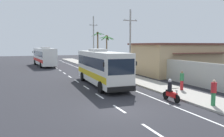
# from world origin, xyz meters

# --- Properties ---
(ground_plane) EXTENTS (160.00, 160.00, 0.00)m
(ground_plane) POSITION_xyz_m (0.00, 0.00, 0.00)
(ground_plane) COLOR #28282D
(sidewalk_kerb) EXTENTS (3.20, 90.00, 0.14)m
(sidewalk_kerb) POSITION_xyz_m (6.80, 10.00, 0.07)
(sidewalk_kerb) COLOR #A8A399
(sidewalk_kerb) RESTS_ON ground
(lane_markings) EXTENTS (3.90, 71.31, 0.01)m
(lane_markings) POSITION_xyz_m (2.36, 14.87, 0.00)
(lane_markings) COLOR white
(lane_markings) RESTS_ON ground
(boundary_wall) EXTENTS (0.24, 60.00, 2.50)m
(boundary_wall) POSITION_xyz_m (10.60, 14.00, 1.25)
(boundary_wall) COLOR #B2B2AD
(boundary_wall) RESTS_ON ground
(coach_bus_foreground) EXTENTS (3.19, 11.21, 3.78)m
(coach_bus_foreground) POSITION_xyz_m (1.84, 9.28, 1.96)
(coach_bus_foreground) COLOR silver
(coach_bus_foreground) RESTS_ON ground
(coach_bus_far_lane) EXTENTS (3.71, 12.38, 3.80)m
(coach_bus_far_lane) POSITION_xyz_m (-1.63, 33.77, 1.98)
(coach_bus_far_lane) COLOR white
(coach_bus_far_lane) RESTS_ON ground
(motorcycle_beside_bus) EXTENTS (0.56, 1.96, 1.65)m
(motorcycle_beside_bus) POSITION_xyz_m (4.48, 0.96, 0.67)
(motorcycle_beside_bus) COLOR black
(motorcycle_beside_bus) RESTS_ON ground
(pedestrian_near_kerb) EXTENTS (0.36, 0.36, 1.67)m
(pedestrian_near_kerb) POSITION_xyz_m (7.42, 21.88, 1.02)
(pedestrian_near_kerb) COLOR #2D7A47
(pedestrian_near_kerb) RESTS_ON sidewalk_kerb
(pedestrian_midwalk) EXTENTS (0.36, 0.36, 1.72)m
(pedestrian_midwalk) POSITION_xyz_m (7.51, 3.45, 1.04)
(pedestrian_midwalk) COLOR red
(pedestrian_midwalk) RESTS_ON sidewalk_kerb
(pedestrian_far_walk) EXTENTS (0.36, 0.36, 1.76)m
(pedestrian_far_walk) POSITION_xyz_m (5.99, -1.66, 1.06)
(pedestrian_far_walk) COLOR #2D7A47
(pedestrian_far_walk) RESTS_ON sidewalk_kerb
(utility_pole_mid) EXTENTS (2.14, 0.24, 9.16)m
(utility_pole_mid) POSITION_xyz_m (8.67, 16.31, 4.76)
(utility_pole_mid) COLOR #9E9E99
(utility_pole_mid) RESTS_ON ground
(utility_pole_far) EXTENTS (1.84, 0.24, 10.27)m
(utility_pole_far) POSITION_xyz_m (8.65, 33.87, 5.29)
(utility_pole_far) COLOR #9E9E99
(utility_pole_far) RESTS_ON ground
(palm_nearest) EXTENTS (3.22, 2.83, 6.10)m
(palm_nearest) POSITION_xyz_m (9.56, 28.25, 4.59)
(palm_nearest) COLOR brown
(palm_nearest) RESTS_ON ground
(palm_second) EXTENTS (3.16, 3.35, 7.27)m
(palm_second) POSITION_xyz_m (10.83, 37.62, 4.84)
(palm_second) COLOR brown
(palm_second) RESTS_ON ground
(roadside_building) EXTENTS (12.63, 8.89, 4.44)m
(roadside_building) POSITION_xyz_m (15.42, 13.90, 2.23)
(roadside_building) COLOR tan
(roadside_building) RESTS_ON ground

